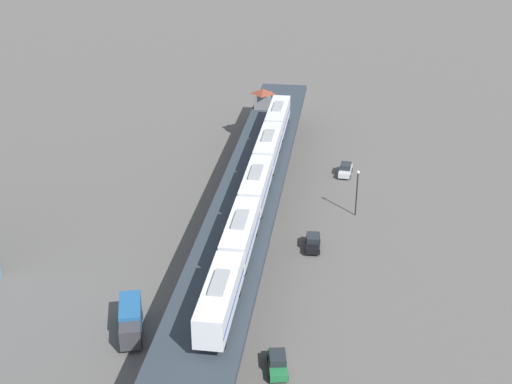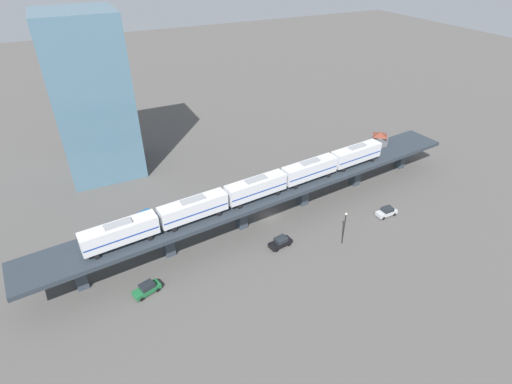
{
  "view_description": "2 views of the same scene",
  "coord_description": "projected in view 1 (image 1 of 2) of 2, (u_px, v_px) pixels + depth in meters",
  "views": [
    {
      "loc": [
        -21.3,
        82.65,
        47.69
      ],
      "look_at": [
        -1.82,
        3.91,
        8.04
      ],
      "focal_mm": 50.0,
      "sensor_mm": 36.0,
      "label": 1
    },
    {
      "loc": [
        -57.81,
        31.29,
        48.27
      ],
      "look_at": [
        -1.82,
        3.91,
        8.04
      ],
      "focal_mm": 28.0,
      "sensor_mm": 36.0,
      "label": 2
    }
  ],
  "objects": [
    {
      "name": "street_car_silver",
      "position": [
        345.0,
        170.0,
        113.81
      ],
      "size": [
        1.99,
        4.42,
        1.89
      ],
      "color": "#B7BABF",
      "rests_on": "ground"
    },
    {
      "name": "ground_plane",
      "position": [
        250.0,
        231.0,
        97.62
      ],
      "size": [
        400.0,
        400.0,
        0.0
      ],
      "primitive_type": "plane",
      "color": "#514F4C"
    },
    {
      "name": "street_lamp",
      "position": [
        357.0,
        189.0,
        100.06
      ],
      "size": [
        0.44,
        0.44,
        6.94
      ],
      "color": "black",
      "rests_on": "ground"
    },
    {
      "name": "elevated_viaduct",
      "position": [
        250.0,
        194.0,
        95.28
      ],
      "size": [
        18.02,
        92.37,
        6.54
      ],
      "color": "#283039",
      "rests_on": "ground"
    },
    {
      "name": "delivery_truck",
      "position": [
        130.0,
        320.0,
        76.49
      ],
      "size": [
        4.81,
        7.52,
        3.2
      ],
      "color": "#333338",
      "rests_on": "ground"
    },
    {
      "name": "street_car_black",
      "position": [
        313.0,
        242.0,
        93.05
      ],
      "size": [
        2.46,
        4.62,
        1.89
      ],
      "color": "black",
      "rests_on": "ground"
    },
    {
      "name": "signal_hut",
      "position": [
        263.0,
        98.0,
        123.05
      ],
      "size": [
        3.54,
        3.54,
        3.4
      ],
      "color": "slate",
      "rests_on": "elevated_viaduct"
    },
    {
      "name": "street_car_green",
      "position": [
        278.0,
        363.0,
        71.39
      ],
      "size": [
        2.98,
        4.73,
        1.89
      ],
      "color": "#1E6638",
      "rests_on": "ground"
    },
    {
      "name": "subway_train",
      "position": [
        256.0,
        185.0,
        89.83
      ],
      "size": [
        9.35,
        62.35,
        4.45
      ],
      "color": "silver",
      "rests_on": "elevated_viaduct"
    }
  ]
}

